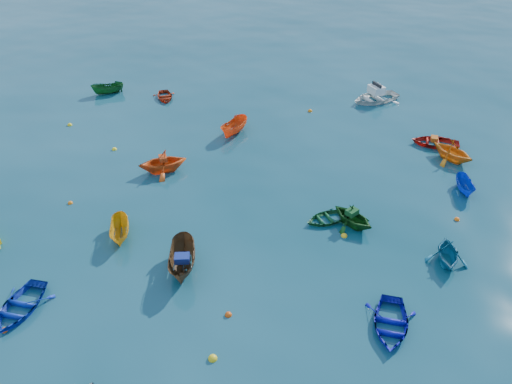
% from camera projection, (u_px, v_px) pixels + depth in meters
% --- Properties ---
extents(ground, '(160.00, 160.00, 0.00)m').
position_uv_depth(ground, '(226.00, 249.00, 26.27)').
color(ground, '#093947').
rests_on(ground, ground).
extents(dinghy_blue_sw, '(2.64, 3.46, 0.67)m').
position_uv_depth(dinghy_blue_sw, '(21.00, 310.00, 22.80)').
color(dinghy_blue_sw, '#0D2DAB').
rests_on(dinghy_blue_sw, ground).
extents(sampan_brown_mid, '(2.48, 3.70, 1.34)m').
position_uv_depth(sampan_brown_mid, '(184.00, 269.00, 25.03)').
color(sampan_brown_mid, '#51361D').
rests_on(sampan_brown_mid, ground).
extents(dinghy_blue_se, '(2.54, 3.38, 0.67)m').
position_uv_depth(dinghy_blue_se, '(390.00, 327.00, 21.99)').
color(dinghy_blue_se, '#0D10A6').
rests_on(dinghy_blue_se, ground).
extents(dinghy_orange_w, '(4.06, 3.97, 1.63)m').
position_uv_depth(dinghy_orange_w, '(164.00, 171.00, 32.66)').
color(dinghy_orange_w, '#DD5014').
rests_on(dinghy_orange_w, ground).
extents(sampan_yellow_mid, '(2.17, 2.83, 1.03)m').
position_uv_depth(sampan_yellow_mid, '(121.00, 237.00, 27.11)').
color(sampan_yellow_mid, orange).
rests_on(sampan_yellow_mid, ground).
extents(dinghy_green_e, '(3.13, 3.06, 0.53)m').
position_uv_depth(dinghy_green_e, '(327.00, 220.00, 28.31)').
color(dinghy_green_e, '#125127').
rests_on(dinghy_green_e, ground).
extents(dinghy_cyan_se, '(2.46, 2.76, 1.33)m').
position_uv_depth(dinghy_cyan_se, '(446.00, 261.00, 25.50)').
color(dinghy_cyan_se, '#156386').
rests_on(dinghy_cyan_se, ground).
extents(sampan_orange_n, '(1.72, 3.24, 1.19)m').
position_uv_depth(sampan_orange_n, '(235.00, 134.00, 36.98)').
color(sampan_orange_n, '#F05116').
rests_on(sampan_orange_n, ground).
extents(dinghy_green_n, '(3.38, 3.26, 1.37)m').
position_uv_depth(dinghy_green_n, '(352.00, 225.00, 27.97)').
color(dinghy_green_n, '#104513').
rests_on(dinghy_green_n, ground).
extents(dinghy_red_ne, '(3.44, 2.59, 0.68)m').
position_uv_depth(dinghy_red_ne, '(434.00, 145.00, 35.56)').
color(dinghy_red_ne, '#B3170E').
rests_on(dinghy_red_ne, ground).
extents(sampan_blue_far, '(1.43, 2.50, 0.91)m').
position_uv_depth(sampan_blue_far, '(464.00, 191.00, 30.74)').
color(sampan_blue_far, '#0E36B7').
rests_on(sampan_blue_far, ground).
extents(dinghy_red_far, '(3.01, 3.22, 0.54)m').
position_uv_depth(dinghy_red_far, '(165.00, 98.00, 42.22)').
color(dinghy_red_far, '#A0270D').
rests_on(dinghy_red_far, ground).
extents(dinghy_orange_far, '(3.89, 3.79, 1.56)m').
position_uv_depth(dinghy_orange_far, '(451.00, 160.00, 33.87)').
color(dinghy_orange_far, orange).
rests_on(dinghy_orange_far, ground).
extents(sampan_green_far, '(2.79, 2.47, 1.05)m').
position_uv_depth(sampan_green_far, '(109.00, 94.00, 43.05)').
color(sampan_green_far, '#124D1D').
rests_on(sampan_green_far, ground).
extents(motorboat_white, '(5.07, 5.01, 1.46)m').
position_uv_depth(motorboat_white, '(375.00, 101.00, 41.84)').
color(motorboat_white, white).
rests_on(motorboat_white, ground).
extents(tarp_blue_a, '(0.88, 0.78, 0.35)m').
position_uv_depth(tarp_blue_a, '(182.00, 258.00, 24.42)').
color(tarp_blue_a, navy).
rests_on(tarp_blue_a, sampan_brown_mid).
extents(tarp_orange_a, '(0.76, 0.80, 0.31)m').
position_uv_depth(tarp_orange_a, '(163.00, 158.00, 32.13)').
color(tarp_orange_a, '#C13D13').
rests_on(tarp_orange_a, dinghy_orange_w).
extents(tarp_green_b, '(0.76, 0.81, 0.32)m').
position_uv_depth(tarp_green_b, '(352.00, 212.00, 27.56)').
color(tarp_green_b, '#12491D').
rests_on(tarp_green_b, dinghy_green_n).
extents(tarp_orange_b, '(0.52, 0.65, 0.30)m').
position_uv_depth(tarp_orange_b, '(434.00, 139.00, 35.31)').
color(tarp_orange_b, '#C15713').
rests_on(tarp_orange_b, dinghy_red_ne).
extents(buoy_or_a, '(0.30, 0.30, 0.30)m').
position_uv_depth(buoy_or_a, '(5.00, 331.00, 21.81)').
color(buoy_or_a, '#E5500C').
rests_on(buoy_or_a, ground).
extents(buoy_ye_a, '(0.39, 0.39, 0.39)m').
position_uv_depth(buoy_ye_a, '(213.00, 359.00, 20.60)').
color(buoy_ye_a, yellow).
rests_on(buoy_ye_a, ground).
extents(buoy_or_b, '(0.33, 0.33, 0.33)m').
position_uv_depth(buoy_or_b, '(228.00, 315.00, 22.54)').
color(buoy_or_b, '#CF460B').
rests_on(buoy_or_b, ground).
extents(buoy_ye_b, '(0.36, 0.36, 0.36)m').
position_uv_depth(buoy_ye_b, '(70.00, 125.00, 38.09)').
color(buoy_ye_b, yellow).
rests_on(buoy_ye_b, ground).
extents(buoy_or_c, '(0.29, 0.29, 0.29)m').
position_uv_depth(buoy_or_c, '(70.00, 203.00, 29.68)').
color(buoy_or_c, orange).
rests_on(buoy_or_c, ground).
extents(buoy_ye_c, '(0.35, 0.35, 0.35)m').
position_uv_depth(buoy_ye_c, '(344.00, 236.00, 27.15)').
color(buoy_ye_c, yellow).
rests_on(buoy_ye_c, ground).
extents(buoy_or_d, '(0.32, 0.32, 0.32)m').
position_uv_depth(buoy_or_d, '(457.00, 220.00, 28.36)').
color(buoy_or_d, '#FF650D').
rests_on(buoy_or_d, ground).
extents(buoy_ye_d, '(0.34, 0.34, 0.34)m').
position_uv_depth(buoy_ye_d, '(114.00, 150.00, 35.01)').
color(buoy_ye_d, yellow).
rests_on(buoy_ye_d, ground).
extents(buoy_or_e, '(0.36, 0.36, 0.36)m').
position_uv_depth(buoy_or_e, '(310.00, 111.00, 40.14)').
color(buoy_or_e, orange).
rests_on(buoy_or_e, ground).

